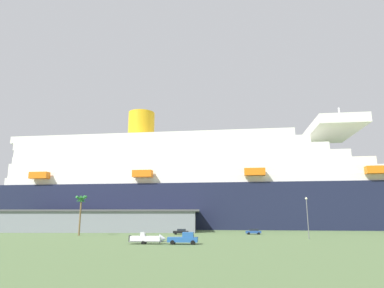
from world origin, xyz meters
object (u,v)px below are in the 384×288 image
pickup_truck (184,239)px  palm_tree (81,202)px  street_lamp (307,212)px  parked_car_black_coupe (181,232)px  parked_car_blue_suv (253,231)px  cruise_ship (200,190)px  small_boat_on_trailer (149,239)px

pickup_truck → palm_tree: size_ratio=0.52×
street_lamp → palm_tree: bearing=169.7°
street_lamp → pickup_truck: bearing=-148.6°
street_lamp → parked_car_black_coupe: (-31.29, 18.04, -5.18)m
parked_car_blue_suv → palm_tree: bearing=-169.2°
cruise_ship → small_boat_on_trailer: 87.10m
palm_tree → street_lamp: size_ratio=1.15×
pickup_truck → parked_car_blue_suv: 40.15m
pickup_truck → small_boat_on_trailer: pickup_truck is taller
pickup_truck → small_boat_on_trailer: (-6.60, 0.09, -0.08)m
palm_tree → parked_car_blue_suv: bearing=10.8°
palm_tree → street_lamp: bearing=-10.3°
pickup_truck → small_boat_on_trailer: bearing=179.2°
palm_tree → parked_car_black_coupe: (27.16, 7.38, -8.17)m
small_boat_on_trailer → palm_tree: palm_tree is taller
pickup_truck → street_lamp: street_lamp is taller
parked_car_black_coupe → street_lamp: bearing=-30.0°
small_boat_on_trailer → street_lamp: size_ratio=0.84×
cruise_ship → small_boat_on_trailer: cruise_ship is taller
small_boat_on_trailer → parked_car_blue_suv: small_boat_on_trailer is taller
parked_car_blue_suv → parked_car_black_coupe: same height
pickup_truck → cruise_ship: bearing=90.7°
cruise_ship → parked_car_black_coupe: 53.43m
small_boat_on_trailer → parked_car_blue_suv: (23.39, 36.38, -0.13)m
pickup_truck → palm_tree: palm_tree is taller
palm_tree → street_lamp: (58.46, -10.67, -2.98)m
parked_car_black_coupe → palm_tree: bearing=-164.8°
cruise_ship → small_boat_on_trailer: (-5.55, -85.48, -15.77)m
cruise_ship → parked_car_black_coupe: (-3.06, -50.92, -15.90)m
small_boat_on_trailer → cruise_ship: bearing=86.3°
cruise_ship → palm_tree: 66.12m
cruise_ship → parked_car_blue_suv: 54.60m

